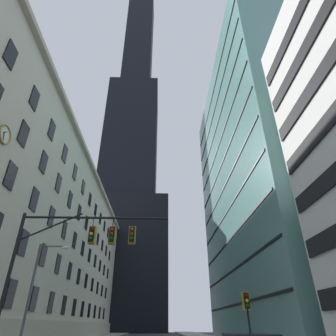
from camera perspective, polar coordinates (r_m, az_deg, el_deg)
The scene contains 6 objects.
station_building at distance 49.50m, azimuth -27.40°, elevation -12.47°, with size 18.01×73.19×26.78m.
dark_skyscraper at distance 107.67m, azimuth -7.73°, elevation -0.28°, with size 28.35×28.35×187.36m.
glass_office_midrise at distance 47.91m, azimuth 20.25°, elevation -1.89°, with size 16.22×36.54×44.60m.
traffic_signal_mast at distance 17.97m, azimuth -17.02°, elevation -14.91°, with size 8.97×0.63×7.69m.
traffic_light_near_right at distance 20.09m, azimuth 15.60°, elevation -25.04°, with size 0.40×0.63×3.42m.
street_lamppost at distance 24.03m, azimuth -25.02°, elevation -20.41°, with size 2.27×0.32×7.06m.
Camera 1 is at (1.33, -12.69, 1.71)m, focal length 30.08 mm.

